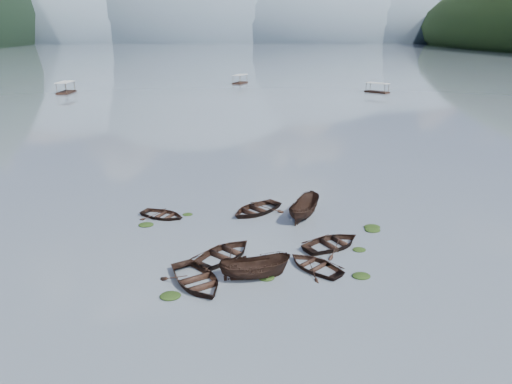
{
  "coord_description": "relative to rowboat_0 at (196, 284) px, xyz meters",
  "views": [
    {
      "loc": [
        -2.32,
        -22.55,
        14.09
      ],
      "look_at": [
        0.0,
        12.0,
        2.0
      ],
      "focal_mm": 32.0,
      "sensor_mm": 36.0,
      "label": 1
    }
  ],
  "objects": [
    {
      "name": "weed_clump_1",
      "position": [
        4.22,
        0.34,
        0.0
      ],
      "size": [
        1.01,
        0.81,
        0.22
      ],
      "primitive_type": "ellipsoid",
      "color": "black",
      "rests_on": "ground"
    },
    {
      "name": "weed_clump_7",
      "position": [
        12.96,
        7.4,
        0.0
      ],
      "size": [
        1.26,
        1.01,
        0.28
      ],
      "primitive_type": "ellipsoid",
      "color": "black",
      "rests_on": "ground"
    },
    {
      "name": "pontoon_centre",
      "position": [
        6.46,
        113.87,
        0.0
      ],
      "size": [
        5.05,
        6.86,
        2.43
      ],
      "primitive_type": null,
      "rotation": [
        0.0,
        0.0,
        -0.43
      ],
      "color": "black",
      "rests_on": "ground"
    },
    {
      "name": "rowboat_6",
      "position": [
        -3.32,
        10.67,
        0.0
      ],
      "size": [
        4.66,
        4.21,
        0.79
      ],
      "primitive_type": "imported",
      "rotation": [
        0.0,
        0.0,
        1.08
      ],
      "color": "black",
      "rests_on": "ground"
    },
    {
      "name": "rowboat_0",
      "position": [
        0.0,
        0.0,
        0.0
      ],
      "size": [
        5.25,
        5.84,
        0.99
      ],
      "primitive_type": "imported",
      "rotation": [
        0.0,
        0.0,
        0.48
      ],
      "color": "black",
      "rests_on": "ground"
    },
    {
      "name": "rowboat_1",
      "position": [
        1.69,
        3.26,
        0.0
      ],
      "size": [
        5.67,
        5.73,
        0.97
      ],
      "primitive_type": "imported",
      "rotation": [
        0.0,
        0.0,
        2.39
      ],
      "color": "black",
      "rests_on": "ground"
    },
    {
      "name": "haze_mtn_b",
      "position": [
        -55.73,
        898.61,
        0.0
      ],
      "size": [
        520.0,
        520.0,
        340.0
      ],
      "primitive_type": "ellipsoid",
      "color": "#475666",
      "rests_on": "ground"
    },
    {
      "name": "weed_clump_3",
      "position": [
        10.92,
        3.73,
        0.0
      ],
      "size": [
        0.92,
        0.77,
        0.2
      ],
      "primitive_type": "ellipsoid",
      "color": "black",
      "rests_on": "ground"
    },
    {
      "name": "rowboat_8",
      "position": [
        8.08,
        9.86,
        0.0
      ],
      "size": [
        3.79,
        4.93,
        1.8
      ],
      "primitive_type": "imported",
      "rotation": [
        0.0,
        0.0,
        2.64
      ],
      "color": "black",
      "rests_on": "ground"
    },
    {
      "name": "haze_mtn_c",
      "position": [
        144.27,
        898.61,
        0.0
      ],
      "size": [
        520.0,
        520.0,
        260.0
      ],
      "primitive_type": "ellipsoid",
      "color": "#475666",
      "rests_on": "ground"
    },
    {
      "name": "haze_mtn_d",
      "position": [
        324.27,
        898.61,
        0.0
      ],
      "size": [
        520.0,
        520.0,
        220.0
      ],
      "primitive_type": "ellipsoid",
      "color": "#475666",
      "rests_on": "ground"
    },
    {
      "name": "ground_plane",
      "position": [
        4.27,
        -1.39,
        0.0
      ],
      "size": [
        2400.0,
        2400.0,
        0.0
      ],
      "primitive_type": "plane",
      "color": "#505964"
    },
    {
      "name": "pontoon_right",
      "position": [
        39.96,
        89.76,
        0.0
      ],
      "size": [
        5.81,
        6.09,
        2.28
      ],
      "primitive_type": null,
      "rotation": [
        0.0,
        0.0,
        0.73
      ],
      "color": "black",
      "rests_on": "ground"
    },
    {
      "name": "pontoon_left",
      "position": [
        -37.41,
        93.98,
        0.0
      ],
      "size": [
        3.06,
        6.92,
        2.62
      ],
      "primitive_type": null,
      "rotation": [
        0.0,
        0.0,
        -0.03
      ],
      "color": "black",
      "rests_on": "ground"
    },
    {
      "name": "weed_clump_2",
      "position": [
        10.03,
        0.18,
        0.0
      ],
      "size": [
        1.14,
        0.91,
        0.25
      ],
      "primitive_type": "ellipsoid",
      "color": "black",
      "rests_on": "ground"
    },
    {
      "name": "weed_clump_0",
      "position": [
        -1.38,
        -1.32,
        0.0
      ],
      "size": [
        1.21,
        0.99,
        0.26
      ],
      "primitive_type": "ellipsoid",
      "color": "black",
      "rests_on": "ground"
    },
    {
      "name": "rowboat_7",
      "position": [
        4.3,
        11.19,
        0.0
      ],
      "size": [
        5.87,
        5.71,
        0.99
      ],
      "primitive_type": "imported",
      "rotation": [
        0.0,
        0.0,
        5.41
      ],
      "color": "black",
      "rests_on": "ground"
    },
    {
      "name": "rowboat_3",
      "position": [
        7.4,
        1.43,
        0.0
      ],
      "size": [
        4.63,
        4.78,
        0.81
      ],
      "primitive_type": "imported",
      "rotation": [
        0.0,
        0.0,
        3.83
      ],
      "color": "black",
      "rests_on": "ground"
    },
    {
      "name": "haze_mtn_a",
      "position": [
        -255.73,
        898.61,
        0.0
      ],
      "size": [
        520.0,
        520.0,
        280.0
      ],
      "primitive_type": "ellipsoid",
      "color": "#475666",
      "rests_on": "ground"
    },
    {
      "name": "weed_clump_4",
      "position": [
        12.84,
        6.89,
        0.0
      ],
      "size": [
        1.19,
        0.94,
        0.25
      ],
      "primitive_type": "ellipsoid",
      "color": "black",
      "rests_on": "ground"
    },
    {
      "name": "rowboat_2",
      "position": [
        3.52,
        0.44,
        0.0
      ],
      "size": [
        4.49,
        2.01,
        1.69
      ],
      "primitive_type": "imported",
      "rotation": [
        0.0,
        0.0,
        1.66
      ],
      "color": "black",
      "rests_on": "ground"
    },
    {
      "name": "weed_clump_5",
      "position": [
        -4.39,
        9.03,
        0.0
      ],
      "size": [
        1.18,
        0.95,
        0.25
      ],
      "primitive_type": "ellipsoid",
      "color": "black",
      "rests_on": "ground"
    },
    {
      "name": "rowboat_4",
      "position": [
        9.2,
        4.42,
        0.0
      ],
      "size": [
        5.49,
        4.94,
        0.94
      ],
      "primitive_type": "imported",
      "rotation": [
        0.0,
        0.0,
        2.05
      ],
      "color": "black",
      "rests_on": "ground"
    },
    {
      "name": "weed_clump_6",
      "position": [
        -1.33,
        11.05,
        0.0
      ],
      "size": [
        0.84,
        0.7,
        0.18
      ],
      "primitive_type": "ellipsoid",
      "color": "black",
      "rests_on": "ground"
    }
  ]
}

